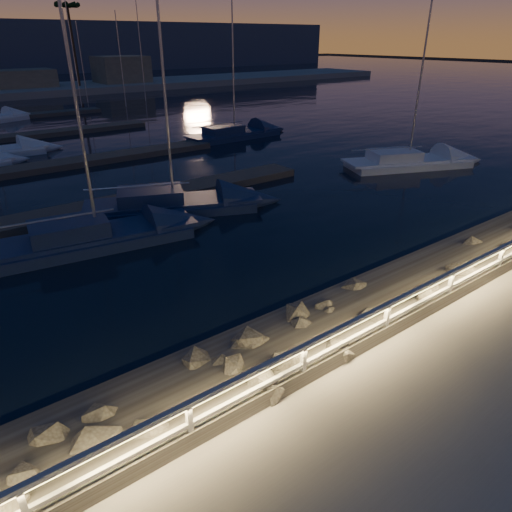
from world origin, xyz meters
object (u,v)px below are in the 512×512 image
object	(u,v)px
sailboat_b	(92,236)
sailboat_c	(169,203)
sailboat_d	(405,161)
sailboat_l	(232,133)
guard_rail	(361,326)

from	to	relation	value
sailboat_b	sailboat_c	world-z (taller)	sailboat_c
sailboat_b	sailboat_d	world-z (taller)	sailboat_d
sailboat_c	sailboat_l	xyz separation A→B (m)	(12.88, 13.21, -0.01)
sailboat_b	sailboat_c	distance (m)	4.89
sailboat_c	sailboat_l	size ratio (longest dim) A/B	0.98
guard_rail	sailboat_d	size ratio (longest dim) A/B	2.95
sailboat_d	sailboat_l	distance (m)	15.48
sailboat_d	sailboat_b	bearing A→B (deg)	-157.07
sailboat_c	sailboat_d	size ratio (longest dim) A/B	0.98
guard_rail	sailboat_d	distance (m)	22.06
sailboat_c	sailboat_d	world-z (taller)	sailboat_d
sailboat_l	sailboat_b	bearing A→B (deg)	-140.75
guard_rail	sailboat_b	xyz separation A→B (m)	(-2.79, 12.03, -0.92)
sailboat_d	sailboat_c	bearing A→B (deg)	-163.39
sailboat_b	sailboat_l	size ratio (longest dim) A/B	0.94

